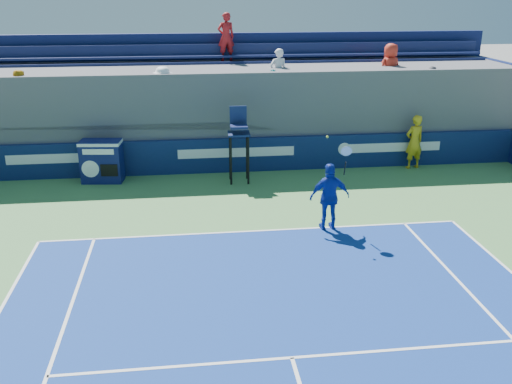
{
  "coord_description": "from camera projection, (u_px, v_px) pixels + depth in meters",
  "views": [
    {
      "loc": [
        -1.64,
        -1.77,
        6.08
      ],
      "look_at": [
        0.0,
        11.5,
        1.25
      ],
      "focal_mm": 40.0,
      "sensor_mm": 36.0,
      "label": 1
    }
  ],
  "objects": [
    {
      "name": "ball_person",
      "position": [
        414.0,
        142.0,
        19.92
      ],
      "size": [
        0.79,
        0.61,
        1.9
      ],
      "primitive_type": "imported",
      "rotation": [
        0.0,
        0.0,
        3.39
      ],
      "color": "gold",
      "rests_on": "apron"
    },
    {
      "name": "back_hoarding",
      "position": [
        236.0,
        155.0,
        19.67
      ],
      "size": [
        20.4,
        0.21,
        1.2
      ],
      "color": "#0D1B48",
      "rests_on": "ground"
    },
    {
      "name": "match_clock",
      "position": [
        102.0,
        160.0,
        18.61
      ],
      "size": [
        1.39,
        0.86,
        1.4
      ],
      "color": "#101650",
      "rests_on": "ground"
    },
    {
      "name": "umpire_chair",
      "position": [
        239.0,
        137.0,
        18.35
      ],
      "size": [
        0.72,
        0.72,
        2.48
      ],
      "color": "black",
      "rests_on": "ground"
    },
    {
      "name": "tennis_player",
      "position": [
        330.0,
        197.0,
        14.86
      ],
      "size": [
        1.07,
        0.47,
        2.57
      ],
      "color": "#132C9C",
      "rests_on": "apron"
    },
    {
      "name": "stadium_seating",
      "position": [
        231.0,
        108.0,
        21.16
      ],
      "size": [
        21.0,
        4.05,
        5.19
      ],
      "color": "#59595E",
      "rests_on": "ground"
    }
  ]
}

